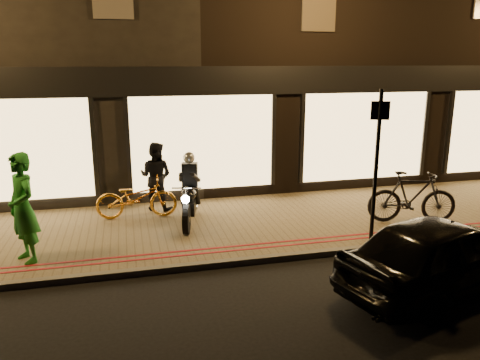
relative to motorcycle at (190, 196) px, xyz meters
name	(u,v)px	position (x,y,z in m)	size (l,w,h in m)	color
ground	(241,266)	(0.61, -2.23, -0.73)	(90.00, 90.00, 0.00)	black
sidewalk	(219,226)	(0.61, -0.23, -0.67)	(50.00, 4.00, 0.12)	brown
kerb_stone	(240,262)	(0.61, -2.18, -0.67)	(50.00, 0.14, 0.12)	#59544C
red_kerb_lines	(234,248)	(0.61, -1.68, -0.61)	(50.00, 0.26, 0.01)	maroon
building_row	(177,42)	(0.61, 6.76, 3.51)	(48.00, 10.11, 8.50)	black
motorcycle	(190,196)	(0.00, 0.00, 0.00)	(0.75, 1.91, 1.59)	black
sign_post	(377,159)	(3.39, -1.92, 1.06)	(0.34, 0.14, 3.00)	black
bicycle_gold	(136,198)	(-1.13, 0.65, -0.14)	(0.63, 1.82, 0.95)	orange
bicycle_dark	(412,197)	(4.79, -1.14, -0.03)	(0.55, 1.94, 1.17)	black
person_green	(23,208)	(-3.12, -1.32, 0.38)	(0.72, 0.47, 1.98)	#217C25
person_dark	(156,176)	(-0.64, 1.19, 0.21)	(0.80, 0.62, 1.65)	black
parked_car	(441,254)	(3.52, -3.87, -0.11)	(1.48, 3.69, 1.26)	black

